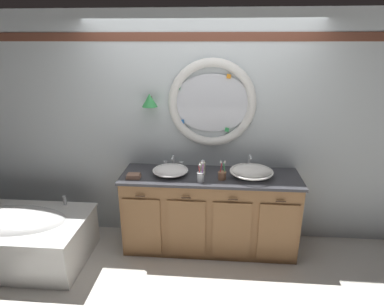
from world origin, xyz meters
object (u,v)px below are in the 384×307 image
object	(u,v)px
sink_basin_right	(251,172)
folded_hand_towel	(134,176)
bathtub	(14,235)
toothbrush_holder_right	(222,175)
toothbrush_holder_left	(201,176)
sink_basin_left	(170,170)
soap_dispenser	(203,168)

from	to	relation	value
sink_basin_right	folded_hand_towel	xyz separation A→B (m)	(-1.25, -0.12, -0.04)
folded_hand_towel	bathtub	bearing A→B (deg)	-167.90
bathtub	folded_hand_towel	distance (m)	1.44
toothbrush_holder_right	folded_hand_towel	world-z (taller)	toothbrush_holder_right
sink_basin_right	bathtub	bearing A→B (deg)	-171.10
toothbrush_holder_left	folded_hand_towel	distance (m)	0.72
sink_basin_right	toothbrush_holder_right	size ratio (longest dim) A/B	2.25
bathtub	toothbrush_holder_left	world-z (taller)	toothbrush_holder_left
sink_basin_left	toothbrush_holder_left	bearing A→B (deg)	-25.06
sink_basin_right	sink_basin_left	bearing A→B (deg)	180.00
sink_basin_left	toothbrush_holder_right	size ratio (longest dim) A/B	1.88
bathtub	soap_dispenser	distance (m)	2.15
sink_basin_left	sink_basin_right	xyz separation A→B (m)	(0.87, -0.00, 0.02)
soap_dispenser	toothbrush_holder_left	bearing A→B (deg)	-92.87
sink_basin_left	toothbrush_holder_left	xyz separation A→B (m)	(0.34, -0.16, 0.01)
toothbrush_holder_right	soap_dispenser	xyz separation A→B (m)	(-0.21, 0.12, 0.02)
toothbrush_holder_left	bathtub	bearing A→B (deg)	-173.21
sink_basin_right	toothbrush_holder_right	bearing A→B (deg)	-166.57
bathtub	soap_dispenser	bearing A→B (deg)	12.45
toothbrush_holder_left	soap_dispenser	xyz separation A→B (m)	(0.01, 0.20, 0.01)
soap_dispenser	folded_hand_towel	bearing A→B (deg)	-166.93
sink_basin_right	soap_dispenser	size ratio (longest dim) A/B	2.79
toothbrush_holder_left	toothbrush_holder_right	size ratio (longest dim) A/B	1.05
toothbrush_holder_right	soap_dispenser	distance (m)	0.25
bathtub	sink_basin_left	xyz separation A→B (m)	(1.65, 0.39, 0.65)
sink_basin_left	sink_basin_right	size ratio (longest dim) A/B	0.84
folded_hand_towel	sink_basin_left	bearing A→B (deg)	17.84
sink_basin_left	soap_dispenser	xyz separation A→B (m)	(0.35, 0.05, 0.02)
soap_dispenser	sink_basin_right	bearing A→B (deg)	-5.12
toothbrush_holder_left	toothbrush_holder_right	world-z (taller)	toothbrush_holder_left
sink_basin_left	toothbrush_holder_right	world-z (taller)	toothbrush_holder_right
bathtub	soap_dispenser	xyz separation A→B (m)	(2.00, 0.44, 0.67)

